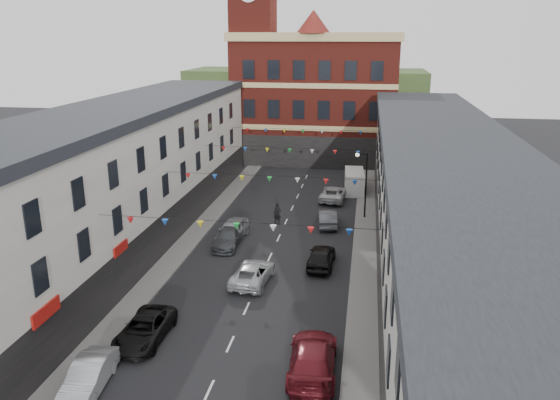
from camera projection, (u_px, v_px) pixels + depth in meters
The scene contains 20 objects.
ground at pixel (259, 280), 36.56m from camera, with size 160.00×160.00×0.00m, color black.
pavement_left at pixel (171, 261), 39.48m from camera, with size 1.80×64.00×0.15m, color #605E5B.
pavement_right at pixel (364, 274), 37.38m from camera, with size 1.80×64.00×0.15m, color #605E5B.
terrace_left at pixel (94, 192), 37.73m from camera, with size 8.40×56.00×10.70m.
terrace_right at pixel (445, 216), 34.31m from camera, with size 8.40×56.00×9.70m.
civic_building at pixel (316, 96), 70.03m from camera, with size 20.60×13.30×18.50m.
clock_tower at pixel (253, 42), 66.40m from camera, with size 5.60×5.60×30.00m.
distant_hill at pixel (306, 99), 94.27m from camera, with size 40.00×14.00×10.00m, color #2D4520.
street_lamp at pixel (363, 176), 47.65m from camera, with size 1.10×0.36×6.00m.
car_left_b at pixel (89, 376), 25.15m from camera, with size 1.48×4.24×1.40m, color #AEB2B6.
car_left_c at pixel (145, 329), 29.20m from camera, with size 2.22×4.81×1.34m, color black.
car_left_d at pixel (228, 238), 42.30m from camera, with size 1.86×4.57×1.33m, color #373A3E.
car_left_e at pixel (232, 230), 43.55m from camera, with size 1.89×4.69×1.60m, color gray.
car_right_c at pixel (313, 358), 26.36m from camera, with size 2.28×5.62×1.63m, color maroon.
car_right_d at pixel (321, 256), 38.53m from camera, with size 1.79×4.44×1.51m, color black.
car_right_e at pixel (327, 218), 46.81m from camera, with size 1.52×4.35×1.43m, color #52535A.
car_right_f at pixel (333, 193), 53.94m from camera, with size 2.33×5.05×1.40m, color silver.
moving_car at pixel (253, 273), 36.08m from camera, with size 2.22×4.81×1.34m, color #B4B7BB.
white_van at pixel (354, 181), 56.80m from camera, with size 1.91×4.96×2.20m, color silver.
pedestrian at pixel (277, 214), 47.18m from camera, with size 0.67×0.44×1.84m, color black.
Camera 1 is at (6.66, -32.76, 15.80)m, focal length 35.00 mm.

